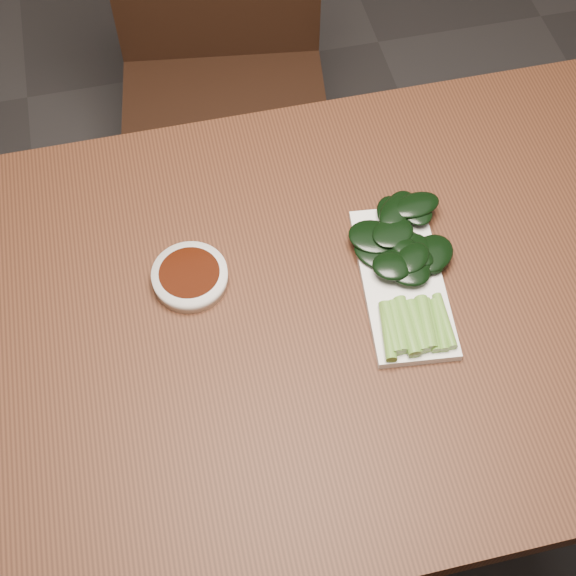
{
  "coord_description": "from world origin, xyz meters",
  "views": [
    {
      "loc": [
        -0.17,
        -0.57,
        1.77
      ],
      "look_at": [
        -0.04,
        0.03,
        0.76
      ],
      "focal_mm": 50.0,
      "sensor_mm": 36.0,
      "label": 1
    }
  ],
  "objects_px": {
    "chair_far": "(223,80)",
    "serving_plate": "(402,282)",
    "gai_lan": "(406,263)",
    "sauce_bowl": "(190,277)",
    "table": "(315,329)"
  },
  "relations": [
    {
      "from": "chair_far",
      "to": "gai_lan",
      "type": "distance_m",
      "value": 0.81
    },
    {
      "from": "chair_far",
      "to": "serving_plate",
      "type": "xyz_separation_m",
      "value": [
        0.15,
        -0.76,
        0.27
      ]
    },
    {
      "from": "serving_plate",
      "to": "gai_lan",
      "type": "xyz_separation_m",
      "value": [
        0.01,
        0.02,
        0.02
      ]
    },
    {
      "from": "gai_lan",
      "to": "serving_plate",
      "type": "bearing_deg",
      "value": -116.16
    },
    {
      "from": "table",
      "to": "chair_far",
      "type": "height_order",
      "value": "chair_far"
    },
    {
      "from": "sauce_bowl",
      "to": "gai_lan",
      "type": "relative_size",
      "value": 0.39
    },
    {
      "from": "chair_far",
      "to": "sauce_bowl",
      "type": "xyz_separation_m",
      "value": [
        -0.15,
        -0.68,
        0.28
      ]
    },
    {
      "from": "chair_far",
      "to": "table",
      "type": "bearing_deg",
      "value": -80.56
    },
    {
      "from": "table",
      "to": "sauce_bowl",
      "type": "relative_size",
      "value": 12.44
    },
    {
      "from": "table",
      "to": "sauce_bowl",
      "type": "height_order",
      "value": "sauce_bowl"
    },
    {
      "from": "chair_far",
      "to": "sauce_bowl",
      "type": "bearing_deg",
      "value": -94.81
    },
    {
      "from": "table",
      "to": "serving_plate",
      "type": "distance_m",
      "value": 0.15
    },
    {
      "from": "chair_far",
      "to": "gai_lan",
      "type": "relative_size",
      "value": 3.09
    },
    {
      "from": "table",
      "to": "gai_lan",
      "type": "height_order",
      "value": "gai_lan"
    },
    {
      "from": "chair_far",
      "to": "serving_plate",
      "type": "bearing_deg",
      "value": -70.65
    }
  ]
}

